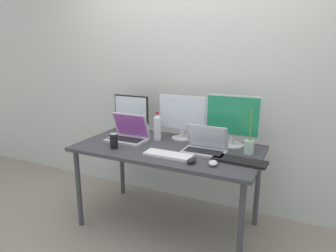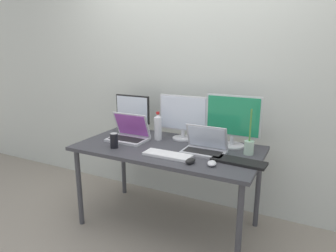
{
  "view_description": "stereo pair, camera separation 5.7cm",
  "coord_description": "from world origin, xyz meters",
  "px_view_note": "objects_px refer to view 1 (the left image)",
  "views": [
    {
      "loc": [
        1.03,
        -2.16,
        1.54
      ],
      "look_at": [
        0.0,
        0.0,
        0.92
      ],
      "focal_mm": 32.0,
      "sensor_mm": 36.0,
      "label": 1
    },
    {
      "loc": [
        1.08,
        -2.14,
        1.54
      ],
      "look_at": [
        0.0,
        0.0,
        0.92
      ],
      "focal_mm": 32.0,
      "sensor_mm": 36.0,
      "label": 2
    }
  ],
  "objects_px": {
    "monitor_left": "(131,113)",
    "bamboo_vase": "(249,145)",
    "work_desk": "(168,154)",
    "monitor_right": "(233,119)",
    "keyboard_main": "(239,161)",
    "laptop_secondary": "(205,146)",
    "water_bottle": "(157,127)",
    "soda_can_near_keyboard": "(114,141)",
    "keyboard_aux": "(168,155)",
    "mouse_by_laptop": "(213,163)",
    "monitor_center": "(182,116)",
    "laptop_silver": "(128,134)",
    "mouse_by_keyboard": "(192,161)"
  },
  "relations": [
    {
      "from": "monitor_center",
      "to": "keyboard_aux",
      "type": "height_order",
      "value": "monitor_center"
    },
    {
      "from": "laptop_secondary",
      "to": "water_bottle",
      "type": "distance_m",
      "value": 0.52
    },
    {
      "from": "monitor_right",
      "to": "water_bottle",
      "type": "xyz_separation_m",
      "value": [
        -0.65,
        -0.12,
        -0.11
      ]
    },
    {
      "from": "work_desk",
      "to": "soda_can_near_keyboard",
      "type": "xyz_separation_m",
      "value": [
        -0.39,
        -0.23,
        0.13
      ]
    },
    {
      "from": "laptop_secondary",
      "to": "soda_can_near_keyboard",
      "type": "distance_m",
      "value": 0.75
    },
    {
      "from": "monitor_left",
      "to": "bamboo_vase",
      "type": "xyz_separation_m",
      "value": [
        1.18,
        -0.16,
        -0.12
      ]
    },
    {
      "from": "laptop_silver",
      "to": "mouse_by_keyboard",
      "type": "bearing_deg",
      "value": -21.48
    },
    {
      "from": "monitor_right",
      "to": "laptop_silver",
      "type": "relative_size",
      "value": 1.31
    },
    {
      "from": "laptop_silver",
      "to": "soda_can_near_keyboard",
      "type": "bearing_deg",
      "value": -86.36
    },
    {
      "from": "monitor_center",
      "to": "bamboo_vase",
      "type": "bearing_deg",
      "value": -13.3
    },
    {
      "from": "monitor_right",
      "to": "keyboard_aux",
      "type": "height_order",
      "value": "monitor_right"
    },
    {
      "from": "work_desk",
      "to": "laptop_secondary",
      "type": "height_order",
      "value": "laptop_secondary"
    },
    {
      "from": "monitor_left",
      "to": "bamboo_vase",
      "type": "bearing_deg",
      "value": -7.87
    },
    {
      "from": "work_desk",
      "to": "monitor_right",
      "type": "relative_size",
      "value": 3.37
    },
    {
      "from": "monitor_center",
      "to": "keyboard_main",
      "type": "height_order",
      "value": "monitor_center"
    },
    {
      "from": "laptop_secondary",
      "to": "work_desk",
      "type": "bearing_deg",
      "value": 179.87
    },
    {
      "from": "mouse_by_laptop",
      "to": "mouse_by_keyboard",
      "type": "bearing_deg",
      "value": 177.7
    },
    {
      "from": "monitor_right",
      "to": "monitor_left",
      "type": "bearing_deg",
      "value": 178.79
    },
    {
      "from": "keyboard_main",
      "to": "mouse_by_laptop",
      "type": "bearing_deg",
      "value": -134.9
    },
    {
      "from": "soda_can_near_keyboard",
      "to": "bamboo_vase",
      "type": "relative_size",
      "value": 0.35
    },
    {
      "from": "monitor_center",
      "to": "mouse_by_laptop",
      "type": "distance_m",
      "value": 0.7
    },
    {
      "from": "keyboard_main",
      "to": "monitor_left",
      "type": "bearing_deg",
      "value": 165.45
    },
    {
      "from": "monitor_left",
      "to": "keyboard_main",
      "type": "xyz_separation_m",
      "value": [
        1.15,
        -0.38,
        -0.18
      ]
    },
    {
      "from": "monitor_right",
      "to": "keyboard_aux",
      "type": "distance_m",
      "value": 0.63
    },
    {
      "from": "monitor_center",
      "to": "keyboard_main",
      "type": "bearing_deg",
      "value": -31.0
    },
    {
      "from": "laptop_silver",
      "to": "water_bottle",
      "type": "height_order",
      "value": "water_bottle"
    },
    {
      "from": "keyboard_main",
      "to": "water_bottle",
      "type": "height_order",
      "value": "water_bottle"
    },
    {
      "from": "keyboard_aux",
      "to": "mouse_by_laptop",
      "type": "height_order",
      "value": "mouse_by_laptop"
    },
    {
      "from": "monitor_left",
      "to": "bamboo_vase",
      "type": "distance_m",
      "value": 1.19
    },
    {
      "from": "keyboard_aux",
      "to": "monitor_right",
      "type": "bearing_deg",
      "value": 51.06
    },
    {
      "from": "mouse_by_laptop",
      "to": "bamboo_vase",
      "type": "bearing_deg",
      "value": 50.17
    },
    {
      "from": "monitor_right",
      "to": "soda_can_near_keyboard",
      "type": "relative_size",
      "value": 3.62
    },
    {
      "from": "keyboard_aux",
      "to": "bamboo_vase",
      "type": "xyz_separation_m",
      "value": [
        0.55,
        0.32,
        0.06
      ]
    },
    {
      "from": "mouse_by_keyboard",
      "to": "bamboo_vase",
      "type": "height_order",
      "value": "bamboo_vase"
    },
    {
      "from": "mouse_by_laptop",
      "to": "soda_can_near_keyboard",
      "type": "xyz_separation_m",
      "value": [
        -0.85,
        0.01,
        0.05
      ]
    },
    {
      "from": "bamboo_vase",
      "to": "water_bottle",
      "type": "bearing_deg",
      "value": 178.3
    },
    {
      "from": "laptop_secondary",
      "to": "keyboard_aux",
      "type": "relative_size",
      "value": 0.89
    },
    {
      "from": "monitor_right",
      "to": "soda_can_near_keyboard",
      "type": "height_order",
      "value": "monitor_right"
    },
    {
      "from": "mouse_by_laptop",
      "to": "water_bottle",
      "type": "bearing_deg",
      "value": 136.72
    },
    {
      "from": "keyboard_main",
      "to": "mouse_by_laptop",
      "type": "distance_m",
      "value": 0.21
    },
    {
      "from": "monitor_left",
      "to": "keyboard_main",
      "type": "relative_size",
      "value": 0.95
    },
    {
      "from": "monitor_center",
      "to": "soda_can_near_keyboard",
      "type": "bearing_deg",
      "value": -129.51
    },
    {
      "from": "monitor_left",
      "to": "soda_can_near_keyboard",
      "type": "xyz_separation_m",
      "value": [
        0.14,
        -0.5,
        -0.13
      ]
    },
    {
      "from": "work_desk",
      "to": "monitor_center",
      "type": "bearing_deg",
      "value": 86.03
    },
    {
      "from": "monitor_left",
      "to": "laptop_silver",
      "type": "bearing_deg",
      "value": -63.84
    },
    {
      "from": "work_desk",
      "to": "bamboo_vase",
      "type": "relative_size",
      "value": 4.25
    },
    {
      "from": "mouse_by_keyboard",
      "to": "soda_can_near_keyboard",
      "type": "distance_m",
      "value": 0.7
    },
    {
      "from": "mouse_by_keyboard",
      "to": "bamboo_vase",
      "type": "bearing_deg",
      "value": 62.69
    },
    {
      "from": "keyboard_main",
      "to": "bamboo_vase",
      "type": "distance_m",
      "value": 0.22
    },
    {
      "from": "work_desk",
      "to": "laptop_secondary",
      "type": "distance_m",
      "value": 0.35
    }
  ]
}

